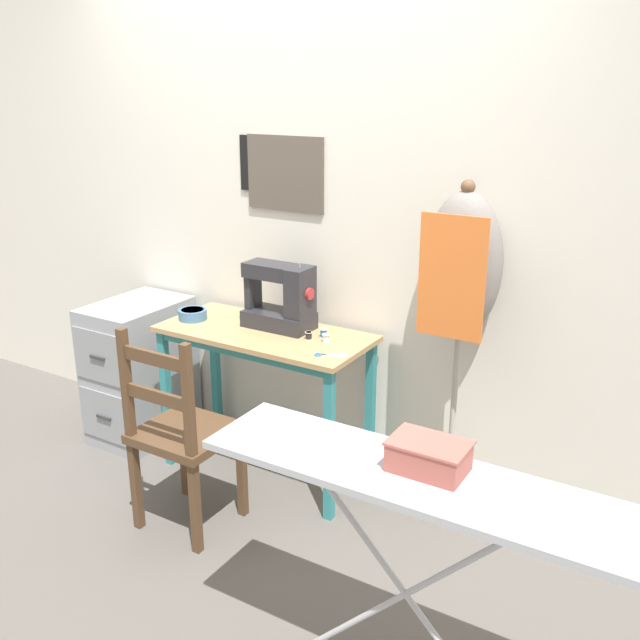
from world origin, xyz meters
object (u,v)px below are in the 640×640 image
object	(u,v)px
storage_box	(429,456)
thread_spool_mid_table	(324,333)
ironing_board	(411,486)
filing_cabinet	(140,370)
dress_form	(462,281)
wooden_chair	(182,435)
sewing_machine	(282,299)
thread_spool_far_edge	(326,338)
scissors	(326,355)
fabric_bowl	(193,314)
thread_spool_near_machine	(309,336)

from	to	relation	value
storage_box	thread_spool_mid_table	bearing A→B (deg)	133.99
thread_spool_mid_table	ironing_board	world-z (taller)	ironing_board
thread_spool_mid_table	filing_cabinet	xyz separation A→B (m)	(-1.12, -0.09, -0.40)
dress_form	storage_box	bearing A→B (deg)	-73.59
thread_spool_mid_table	wooden_chair	world-z (taller)	wooden_chair
sewing_machine	thread_spool_far_edge	xyz separation A→B (m)	(0.28, -0.06, -0.13)
scissors	thread_spool_far_edge	bearing A→B (deg)	121.13
scissors	wooden_chair	distance (m)	0.71
fabric_bowl	scissors	world-z (taller)	fabric_bowl
scissors	sewing_machine	bearing A→B (deg)	150.95
thread_spool_far_edge	storage_box	distance (m)	1.28
thread_spool_far_edge	filing_cabinet	size ratio (longest dim) A/B	0.05
thread_spool_mid_table	scissors	bearing A→B (deg)	-56.39
ironing_board	sewing_machine	bearing A→B (deg)	138.14
thread_spool_far_edge	wooden_chair	bearing A→B (deg)	-122.95
storage_box	dress_form	bearing A→B (deg)	106.41
wooden_chair	storage_box	bearing A→B (deg)	-14.58
thread_spool_mid_table	fabric_bowl	bearing A→B (deg)	-171.14
ironing_board	scissors	bearing A→B (deg)	133.41
scissors	ironing_board	distance (m)	1.12
thread_spool_mid_table	thread_spool_far_edge	distance (m)	0.07
thread_spool_far_edge	dress_form	distance (m)	0.67
thread_spool_far_edge	ironing_board	size ratio (longest dim) A/B	0.03
wooden_chair	dress_form	size ratio (longest dim) A/B	0.62
thread_spool_mid_table	dress_form	xyz separation A→B (m)	(0.61, 0.11, 0.32)
dress_form	ironing_board	distance (m)	1.19
sewing_machine	wooden_chair	distance (m)	0.80
wooden_chair	dress_form	bearing A→B (deg)	38.12
fabric_bowl	filing_cabinet	distance (m)	0.58
thread_spool_near_machine	thread_spool_mid_table	xyz separation A→B (m)	(0.05, 0.06, 0.00)
thread_spool_near_machine	dress_form	world-z (taller)	dress_form
thread_spool_near_machine	scissors	bearing A→B (deg)	-37.53
filing_cabinet	ironing_board	bearing A→B (deg)	-24.27
fabric_bowl	storage_box	size ratio (longest dim) A/B	0.63
storage_box	sewing_machine	bearing A→B (deg)	140.11
sewing_machine	thread_spool_mid_table	xyz separation A→B (m)	(0.24, -0.01, -0.13)
fabric_bowl	storage_box	distance (m)	1.84
fabric_bowl	ironing_board	distance (m)	1.83
filing_cabinet	ironing_board	xyz separation A→B (m)	(2.02, -0.91, 0.40)
scissors	storage_box	distance (m)	1.12
thread_spool_far_edge	wooden_chair	xyz separation A→B (m)	(-0.38, -0.58, -0.33)
sewing_machine	thread_spool_near_machine	world-z (taller)	sewing_machine
filing_cabinet	dress_form	xyz separation A→B (m)	(1.74, 0.20, 0.71)
thread_spool_far_edge	storage_box	bearing A→B (deg)	-45.78
wooden_chair	ironing_board	size ratio (longest dim) A/B	0.74
thread_spool_mid_table	thread_spool_far_edge	size ratio (longest dim) A/B	1.07
ironing_board	fabric_bowl	bearing A→B (deg)	150.78
sewing_machine	scissors	world-z (taller)	sewing_machine
dress_form	ironing_board	size ratio (longest dim) A/B	1.19
thread_spool_near_machine	storage_box	distance (m)	1.34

